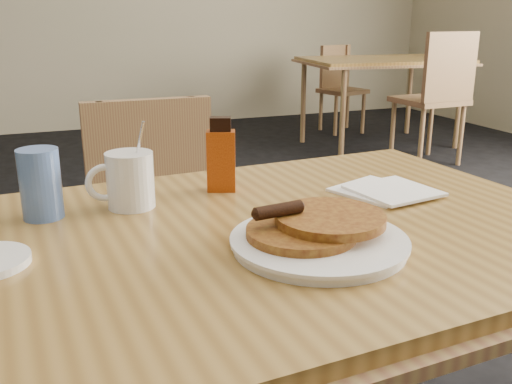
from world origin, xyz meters
The scene contains 10 objects.
main_table centered at (0.03, -0.05, 0.71)m, with size 1.28×0.90×0.75m.
neighbor_table centered at (2.49, 3.29, 0.71)m, with size 1.42×1.04×0.75m.
chair_main_far centered at (0.00, 0.71, 0.51)m, with size 0.39×0.39×0.86m.
chair_neighbor_far centered at (2.50, 4.02, 0.49)m, with size 0.46×0.46×0.82m.
chair_neighbor_near centered at (2.50, 2.55, 0.59)m, with size 0.46×0.46×0.99m.
pancake_plate centered at (0.08, -0.16, 0.77)m, with size 0.28×0.28×0.07m.
coffee_mug centered at (-0.16, 0.15, 0.81)m, with size 0.13×0.09×0.17m.
syrup_bottle centered at (0.04, 0.19, 0.82)m, with size 0.07×0.06×0.16m.
napkin_stack centered at (0.35, 0.04, 0.76)m, with size 0.21×0.21×0.01m.
blue_tumbler centered at (-0.32, 0.15, 0.81)m, with size 0.07×0.07×0.13m, color #5174BE.
Camera 1 is at (-0.32, -0.91, 1.11)m, focal length 40.00 mm.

